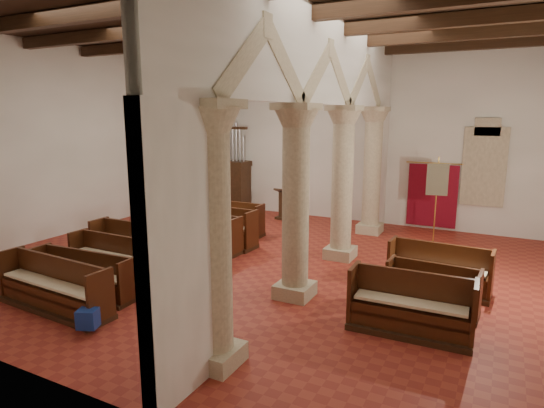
% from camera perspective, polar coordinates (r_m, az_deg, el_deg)
% --- Properties ---
extents(floor, '(14.00, 14.00, 0.00)m').
position_cam_1_polar(floor, '(11.99, -2.07, -7.52)').
color(floor, maroon).
rests_on(floor, ground).
extents(ceiling, '(14.00, 14.00, 0.00)m').
position_cam_1_polar(ceiling, '(11.55, -2.30, 21.94)').
color(ceiling, black).
rests_on(ceiling, wall_back).
extents(wall_back, '(14.00, 0.02, 6.00)m').
position_cam_1_polar(wall_back, '(16.86, 7.96, 8.26)').
color(wall_back, white).
rests_on(wall_back, floor).
extents(wall_front, '(14.00, 0.02, 6.00)m').
position_cam_1_polar(wall_front, '(6.84, -27.61, 2.71)').
color(wall_front, white).
rests_on(wall_front, floor).
extents(wall_left, '(0.02, 12.00, 6.00)m').
position_cam_1_polar(wall_left, '(16.01, -24.77, 7.18)').
color(wall_left, white).
rests_on(wall_left, floor).
extents(ceiling_beams, '(13.80, 11.80, 0.30)m').
position_cam_1_polar(ceiling_beams, '(11.51, -2.29, 21.06)').
color(ceiling_beams, '#3B2212').
rests_on(ceiling_beams, wall_back).
extents(arcade, '(0.90, 11.90, 6.00)m').
position_cam_1_polar(arcade, '(10.59, 6.45, 9.58)').
color(arcade, beige).
rests_on(arcade, floor).
extents(window_back, '(1.00, 0.03, 2.20)m').
position_cam_1_polar(window_back, '(15.97, 25.07, 4.25)').
color(window_back, '#34765D').
rests_on(window_back, wall_back).
extents(pipe_organ, '(2.10, 0.85, 4.40)m').
position_cam_1_polar(pipe_organ, '(18.56, -5.96, 3.52)').
color(pipe_organ, '#3B2212').
rests_on(pipe_organ, floor).
extents(lectern, '(0.50, 0.51, 1.18)m').
position_cam_1_polar(lectern, '(16.83, 1.31, -0.28)').
color(lectern, '#341E10').
rests_on(lectern, floor).
extents(dossal_curtain, '(1.80, 0.07, 2.17)m').
position_cam_1_polar(dossal_curtain, '(16.18, 19.46, 1.04)').
color(dossal_curtain, maroon).
rests_on(dossal_curtain, floor).
extents(processional_banner, '(0.60, 0.76, 2.64)m').
position_cam_1_polar(processional_banner, '(14.26, 19.73, -1.66)').
color(processional_banner, '#3B2212').
rests_on(processional_banner, floor).
extents(hymnal_box_a, '(0.42, 0.39, 0.34)m').
position_cam_1_polar(hymnal_box_a, '(8.99, -22.10, -13.17)').
color(hymnal_box_a, navy).
rests_on(hymnal_box_a, floor).
extents(hymnal_box_b, '(0.40, 0.36, 0.32)m').
position_cam_1_polar(hymnal_box_b, '(9.73, -12.38, -10.74)').
color(hymnal_box_b, '#16289C').
rests_on(hymnal_box_b, floor).
extents(hymnal_box_c, '(0.35, 0.29, 0.34)m').
position_cam_1_polar(hymnal_box_c, '(11.92, -6.87, -6.35)').
color(hymnal_box_c, navy).
rests_on(hymnal_box_c, floor).
extents(tube_heater_a, '(1.12, 0.28, 0.11)m').
position_cam_1_polar(tube_heater_a, '(10.40, -25.40, -10.74)').
color(tube_heater_a, white).
rests_on(tube_heater_a, floor).
extents(tube_heater_b, '(1.10, 0.31, 0.11)m').
position_cam_1_polar(tube_heater_b, '(10.73, -21.93, -9.78)').
color(tube_heater_b, silver).
rests_on(tube_heater_b, floor).
extents(nave_pew_0, '(2.88, 0.85, 1.05)m').
position_cam_1_polar(nave_pew_0, '(10.22, -25.69, -10.04)').
color(nave_pew_0, '#3B2212').
rests_on(nave_pew_0, floor).
extents(nave_pew_1, '(2.58, 0.76, 0.96)m').
position_cam_1_polar(nave_pew_1, '(10.73, -22.62, -8.92)').
color(nave_pew_1, '#3B2212').
rests_on(nave_pew_1, floor).
extents(nave_pew_2, '(2.99, 0.69, 1.00)m').
position_cam_1_polar(nave_pew_2, '(11.43, -18.32, -7.33)').
color(nave_pew_2, '#3B2212').
rests_on(nave_pew_2, floor).
extents(nave_pew_3, '(3.01, 0.80, 1.14)m').
position_cam_1_polar(nave_pew_3, '(11.97, -15.93, -6.10)').
color(nave_pew_3, '#3B2212').
rests_on(nave_pew_3, floor).
extents(nave_pew_4, '(2.97, 0.77, 0.98)m').
position_cam_1_polar(nave_pew_4, '(12.52, -11.48, -5.38)').
color(nave_pew_4, '#3B2212').
rests_on(nave_pew_4, floor).
extents(nave_pew_5, '(3.15, 0.92, 1.08)m').
position_cam_1_polar(nave_pew_5, '(13.42, -9.84, -4.03)').
color(nave_pew_5, '#3B2212').
rests_on(nave_pew_5, floor).
extents(nave_pew_6, '(3.17, 0.92, 1.15)m').
position_cam_1_polar(nave_pew_6, '(13.87, -7.94, -3.37)').
color(nave_pew_6, '#3B2212').
rests_on(nave_pew_6, floor).
extents(nave_pew_7, '(2.77, 0.74, 1.06)m').
position_cam_1_polar(nave_pew_7, '(14.96, -6.12, -2.35)').
color(nave_pew_7, '#3B2212').
rests_on(nave_pew_7, floor).
extents(aisle_pew_0, '(2.16, 0.80, 1.12)m').
position_cam_1_polar(aisle_pew_0, '(8.66, 16.90, -13.02)').
color(aisle_pew_0, '#3B2212').
rests_on(aisle_pew_0, floor).
extents(aisle_pew_1, '(1.79, 0.75, 0.97)m').
position_cam_1_polar(aisle_pew_1, '(9.67, 19.40, -10.85)').
color(aisle_pew_1, '#3B2212').
rests_on(aisle_pew_1, floor).
extents(aisle_pew_2, '(2.20, 0.82, 1.06)m').
position_cam_1_polar(aisle_pew_2, '(10.78, 20.14, -8.45)').
color(aisle_pew_2, '#3B2212').
rests_on(aisle_pew_2, floor).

